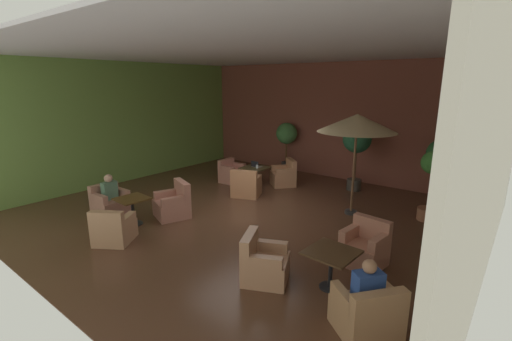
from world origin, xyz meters
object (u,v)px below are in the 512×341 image
(armchair_mid_center_north, at_px, (367,314))
(cafe_table_mid_center, at_px, (331,258))
(armchair_mid_center_east, at_px, (365,248))
(armchair_front_left_east, at_px, (246,186))
(armchair_front_right_north, at_px, (114,229))
(patio_umbrella_tall_red, at_px, (357,124))
(potted_tree_mid_right, at_px, (440,158))
(patron_by_window, at_px, (368,286))
(iced_drink_cup, at_px, (257,166))
(cafe_table_front_left, at_px, (255,171))
(patron_blue_shirt, at_px, (109,188))
(potted_tree_mid_left, at_px, (287,137))
(potted_tree_left_corner, at_px, (357,143))
(armchair_front_right_east, at_px, (173,204))
(armchair_front_right_south, at_px, (110,204))
(armchair_front_left_north, at_px, (232,174))
(open_laptop, at_px, (256,165))
(cafe_table_front_right, at_px, (132,205))
(armchair_front_left_south, at_px, (284,176))
(potted_tree_right_corner, at_px, (431,177))
(armchair_mid_center_south, at_px, (263,264))

(armchair_mid_center_north, bearing_deg, cafe_table_mid_center, 141.96)
(armchair_mid_center_east, bearing_deg, cafe_table_mid_center, -97.01)
(armchair_front_left_east, height_order, armchair_mid_center_north, armchair_front_left_east)
(armchair_front_right_north, relative_size, patio_umbrella_tall_red, 0.39)
(armchair_mid_center_north, bearing_deg, potted_tree_mid_right, 94.60)
(patron_by_window, height_order, iced_drink_cup, patron_by_window)
(cafe_table_mid_center, xyz_separation_m, patron_by_window, (0.87, -0.68, 0.17))
(cafe_table_front_left, height_order, patron_blue_shirt, patron_blue_shirt)
(cafe_table_mid_center, bearing_deg, iced_drink_cup, 140.02)
(potted_tree_mid_right, height_order, patron_by_window, potted_tree_mid_right)
(armchair_front_left_east, relative_size, potted_tree_mid_left, 0.54)
(armchair_mid_center_north, xyz_separation_m, iced_drink_cup, (-5.45, 4.52, 0.43))
(cafe_table_front_left, bearing_deg, potted_tree_left_corner, 32.41)
(patio_umbrella_tall_red, bearing_deg, cafe_table_front_left, 174.55)
(cafe_table_front_left, relative_size, armchair_mid_center_east, 0.95)
(armchair_front_right_east, distance_m, armchair_front_right_south, 1.67)
(armchair_front_left_north, distance_m, patio_umbrella_tall_red, 4.99)
(armchair_front_left_north, distance_m, armchair_front_right_south, 4.32)
(potted_tree_left_corner, height_order, patron_blue_shirt, potted_tree_left_corner)
(cafe_table_mid_center, bearing_deg, armchair_front_left_north, 146.06)
(open_laptop, bearing_deg, potted_tree_mid_left, 97.78)
(armchair_front_left_north, bearing_deg, armchair_mid_center_east, -24.78)
(patron_by_window, bearing_deg, cafe_table_front_right, 177.92)
(armchair_front_right_south, bearing_deg, cafe_table_front_left, 72.54)
(armchair_front_left_south, bearing_deg, open_laptop, -132.70)
(cafe_table_front_left, bearing_deg, potted_tree_mid_right, 24.58)
(cafe_table_front_left, bearing_deg, armchair_front_left_east, -66.91)
(armchair_mid_center_north, height_order, patron_blue_shirt, patron_blue_shirt)
(armchair_mid_center_east, distance_m, potted_tree_left_corner, 5.06)
(armchair_mid_center_north, xyz_separation_m, patron_blue_shirt, (-6.91, 0.22, 0.45))
(cafe_table_front_left, xyz_separation_m, potted_tree_left_corner, (2.72, 1.73, 0.98))
(armchair_mid_center_east, relative_size, potted_tree_mid_left, 0.46)
(potted_tree_mid_right, bearing_deg, potted_tree_mid_left, 179.59)
(patio_umbrella_tall_red, relative_size, patron_by_window, 3.89)
(armchair_front_left_south, relative_size, potted_tree_mid_left, 0.54)
(armchair_front_right_north, relative_size, potted_tree_mid_right, 0.58)
(potted_tree_mid_left, bearing_deg, armchair_mid_center_north, -49.51)
(cafe_table_mid_center, bearing_deg, armchair_mid_center_north, -38.04)
(armchair_front_left_east, height_order, patio_umbrella_tall_red, patio_umbrella_tall_red)
(patron_blue_shirt, distance_m, iced_drink_cup, 4.54)
(cafe_table_front_left, relative_size, patio_umbrella_tall_red, 0.32)
(potted_tree_mid_right, distance_m, potted_tree_right_corner, 1.90)
(armchair_front_left_south, distance_m, armchair_front_right_north, 5.94)
(potted_tree_mid_right, relative_size, open_laptop, 5.61)
(potted_tree_left_corner, relative_size, potted_tree_right_corner, 1.19)
(patron_blue_shirt, bearing_deg, armchair_mid_center_east, 14.78)
(armchair_mid_center_south, distance_m, potted_tree_right_corner, 5.08)
(potted_tree_mid_right, relative_size, potted_tree_right_corner, 1.02)
(armchair_front_left_east, bearing_deg, armchair_mid_center_north, -35.02)
(armchair_front_right_east, distance_m, armchair_mid_center_east, 4.87)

